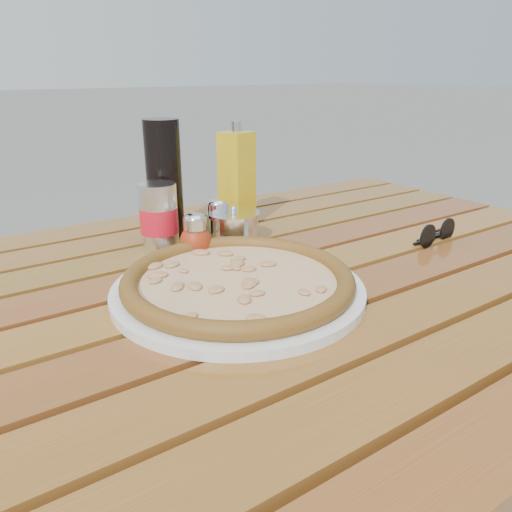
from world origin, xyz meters
TOP-DOWN VIEW (x-y plane):
  - table at (0.00, -0.00)m, footprint 1.40×0.90m
  - plate at (-0.06, -0.03)m, footprint 0.47×0.47m
  - pizza at (-0.06, -0.03)m, footprint 0.40×0.40m
  - pepper_shaker at (-0.05, 0.13)m, footprint 0.06×0.06m
  - oregano_shaker at (0.03, 0.19)m, footprint 0.07×0.07m
  - dark_bottle at (-0.03, 0.28)m, footprint 0.07×0.07m
  - soda_can at (-0.08, 0.21)m, footprint 0.07×0.07m
  - olive_oil_cruet at (0.11, 0.25)m, footprint 0.07×0.07m
  - parmesan_tin at (0.05, 0.17)m, footprint 0.12×0.12m
  - sunglasses at (0.37, -0.04)m, footprint 0.11×0.03m

SIDE VIEW (x-z plane):
  - table at x=0.00m, z-range 0.30..1.05m
  - plate at x=-0.06m, z-range 0.75..0.76m
  - sunglasses at x=0.37m, z-range 0.74..0.79m
  - pizza at x=-0.06m, z-range 0.76..0.79m
  - parmesan_tin at x=0.05m, z-range 0.74..0.82m
  - pepper_shaker at x=-0.05m, z-range 0.75..0.83m
  - oregano_shaker at x=0.03m, z-range 0.75..0.83m
  - soda_can at x=-0.08m, z-range 0.75..0.87m
  - olive_oil_cruet at x=0.11m, z-range 0.74..0.95m
  - dark_bottle at x=-0.03m, z-range 0.75..0.97m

